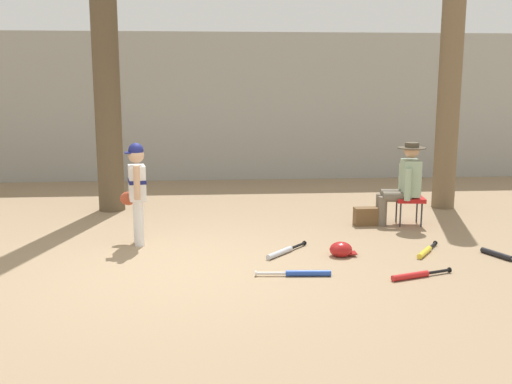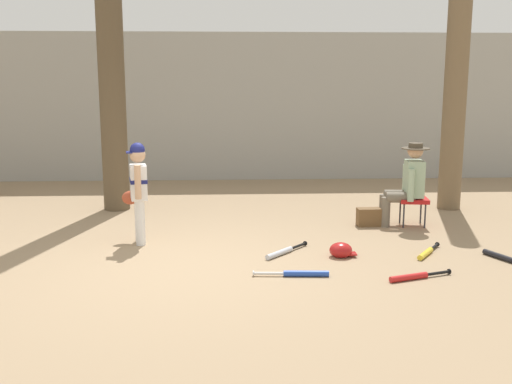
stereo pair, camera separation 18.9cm
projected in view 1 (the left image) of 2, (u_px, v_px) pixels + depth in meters
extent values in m
plane|color=#937A5B|center=(187.00, 268.00, 6.70)|extent=(60.00, 60.00, 0.00)
cube|color=#9E9E99|center=(196.00, 107.00, 12.52)|extent=(18.00, 0.36, 3.05)
cylinder|color=brown|center=(103.00, 10.00, 9.16)|extent=(0.41, 0.41, 6.27)
cone|color=brown|center=(112.00, 210.00, 9.73)|extent=(0.59, 0.59, 0.25)
cylinder|color=brown|center=(450.00, 84.00, 9.56)|extent=(0.36, 0.36, 4.03)
cone|color=brown|center=(442.00, 207.00, 9.93)|extent=(0.49, 0.49, 0.22)
cylinder|color=white|center=(139.00, 224.00, 7.56)|extent=(0.12, 0.12, 0.58)
cylinder|color=white|center=(138.00, 220.00, 7.73)|extent=(0.12, 0.12, 0.58)
cube|color=white|center=(137.00, 183.00, 7.55)|extent=(0.25, 0.33, 0.44)
cube|color=navy|center=(137.00, 181.00, 7.55)|extent=(0.27, 0.34, 0.05)
sphere|color=tan|center=(136.00, 155.00, 7.49)|extent=(0.20, 0.20, 0.20)
sphere|color=navy|center=(136.00, 150.00, 7.48)|extent=(0.19, 0.19, 0.19)
cube|color=navy|center=(129.00, 153.00, 7.46)|extent=(0.13, 0.16, 0.02)
cylinder|color=tan|center=(137.00, 183.00, 7.31)|extent=(0.09, 0.09, 0.42)
cylinder|color=tan|center=(133.00, 186.00, 7.76)|extent=(0.09, 0.09, 0.40)
ellipsoid|color=#AD472D|center=(129.00, 198.00, 7.79)|extent=(0.24, 0.16, 0.18)
cube|color=red|center=(409.00, 199.00, 8.67)|extent=(0.44, 0.44, 0.06)
cylinder|color=#333338|center=(400.00, 214.00, 8.56)|extent=(0.02, 0.02, 0.38)
cylinder|color=#333338|center=(396.00, 209.00, 8.86)|extent=(0.02, 0.02, 0.38)
cylinder|color=#333338|center=(422.00, 214.00, 8.55)|extent=(0.02, 0.02, 0.38)
cylinder|color=#333338|center=(417.00, 210.00, 8.85)|extent=(0.02, 0.02, 0.38)
cylinder|color=#6B6051|center=(382.00, 211.00, 8.62)|extent=(0.13, 0.13, 0.43)
cylinder|color=#6B6051|center=(380.00, 208.00, 8.82)|extent=(0.13, 0.13, 0.43)
cylinder|color=#6B6051|center=(397.00, 197.00, 8.57)|extent=(0.41, 0.20, 0.15)
cylinder|color=#6B6051|center=(394.00, 194.00, 8.77)|extent=(0.41, 0.20, 0.15)
cube|color=#99B293|center=(410.00, 178.00, 8.61)|extent=(0.28, 0.39, 0.52)
cylinder|color=#99B293|center=(408.00, 185.00, 8.41)|extent=(0.10, 0.10, 0.46)
cylinder|color=#99B293|center=(402.00, 179.00, 8.84)|extent=(0.10, 0.10, 0.46)
sphere|color=tan|center=(412.00, 150.00, 8.54)|extent=(0.22, 0.22, 0.22)
cylinder|color=#4C4233|center=(412.00, 148.00, 8.54)|extent=(0.40, 0.40, 0.02)
cylinder|color=#4C4233|center=(412.00, 146.00, 8.53)|extent=(0.20, 0.20, 0.09)
cube|color=brown|center=(366.00, 216.00, 8.68)|extent=(0.35, 0.19, 0.26)
cylinder|color=yellow|center=(424.00, 252.00, 7.20)|extent=(0.30, 0.38, 0.07)
cylinder|color=black|center=(432.00, 246.00, 7.50)|extent=(0.19, 0.25, 0.03)
cylinder|color=black|center=(435.00, 243.00, 7.62)|extent=(0.06, 0.05, 0.06)
cylinder|color=red|center=(410.00, 276.00, 6.33)|extent=(0.45, 0.21, 0.07)
cylinder|color=black|center=(439.00, 272.00, 6.48)|extent=(0.29, 0.13, 0.03)
cylinder|color=black|center=(450.00, 270.00, 6.54)|extent=(0.03, 0.06, 0.06)
cylinder|color=black|center=(496.00, 254.00, 7.13)|extent=(0.23, 0.43, 0.07)
cylinder|color=#2347AD|center=(308.00, 273.00, 6.42)|extent=(0.49, 0.10, 0.07)
cylinder|color=silver|center=(271.00, 273.00, 6.42)|extent=(0.33, 0.05, 0.03)
cylinder|color=silver|center=(256.00, 273.00, 6.42)|extent=(0.02, 0.06, 0.06)
cylinder|color=#B7BCC6|center=(280.00, 253.00, 7.18)|extent=(0.36, 0.40, 0.07)
cylinder|color=black|center=(298.00, 246.00, 7.49)|extent=(0.23, 0.26, 0.03)
cylinder|color=black|center=(304.00, 243.00, 7.62)|extent=(0.05, 0.05, 0.06)
ellipsoid|color=#A81919|center=(341.00, 250.00, 7.15)|extent=(0.27, 0.25, 0.19)
cube|color=#A81919|center=(351.00, 253.00, 7.17)|extent=(0.11, 0.14, 0.02)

